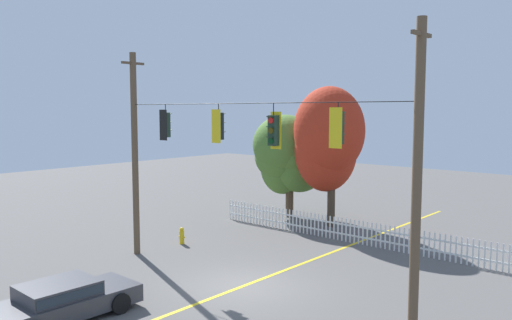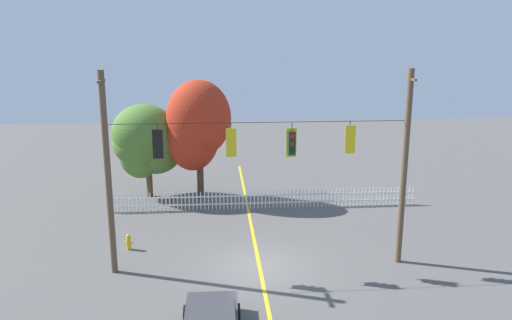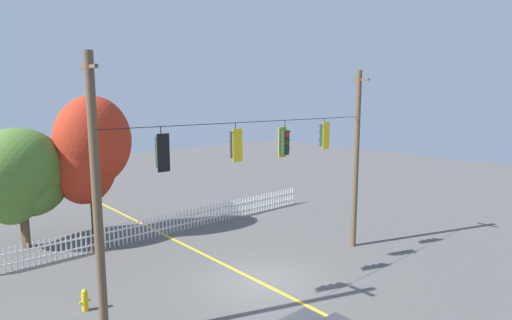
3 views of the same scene
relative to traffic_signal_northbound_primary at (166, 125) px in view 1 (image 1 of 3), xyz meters
name	(u,v)px [view 1 (image 1 of 3)]	position (x,y,z in m)	size (l,w,h in m)	color
ground	(243,286)	(4.19, 0.01, -5.65)	(80.00, 80.00, 0.00)	#565451
lane_centerline_stripe	(243,286)	(4.19, 0.01, -5.65)	(0.16, 36.00, 0.01)	gold
signal_support_span	(243,163)	(4.19, 0.01, -1.25)	(12.87, 1.10, 8.65)	brown
traffic_signal_northbound_primary	(166,125)	(0.00, 0.00, 0.00)	(0.43, 0.38, 1.43)	black
traffic_signal_northbound_secondary	(218,126)	(3.00, 0.00, 0.01)	(0.43, 0.38, 1.41)	black
traffic_signal_eastbound_side	(274,130)	(5.54, 0.02, -0.08)	(0.43, 0.38, 1.52)	black
traffic_signal_westbound_side	(338,128)	(8.01, 0.00, 0.07)	(0.43, 0.38, 1.36)	black
white_picket_fence	(374,235)	(5.14, 7.80, -5.09)	(18.31, 0.06, 1.11)	white
autumn_maple_near_fence	(289,154)	(-1.87, 10.55, -1.94)	(4.35, 3.88, 5.98)	brown
autumn_maple_mid	(289,156)	(-1.97, 10.69, -2.07)	(4.33, 3.54, 5.52)	brown
autumn_oak_far_east	(326,140)	(1.12, 9.89, -1.01)	(4.07, 3.67, 7.49)	#473828
parked_car	(62,300)	(2.08, -5.70, -5.05)	(2.07, 4.46, 1.15)	#38383D
fire_hydrant	(182,236)	(-1.88, 2.36, -5.27)	(0.38, 0.22, 0.78)	gold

